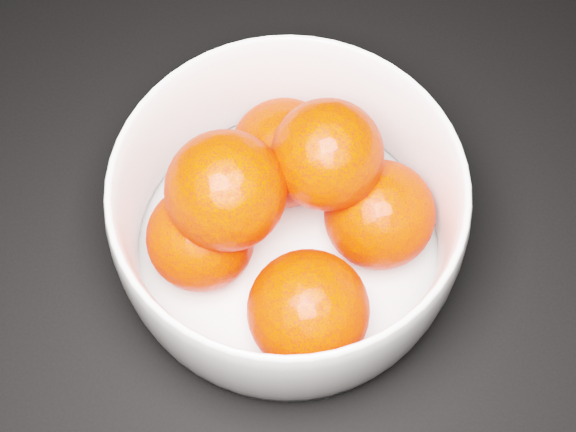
# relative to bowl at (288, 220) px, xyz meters

# --- Properties ---
(bowl) EXTENTS (0.23, 0.23, 0.11)m
(bowl) POSITION_rel_bowl_xyz_m (0.00, 0.00, 0.00)
(bowl) COLOR white
(bowl) RESTS_ON ground
(orange_pile) EXTENTS (0.19, 0.19, 0.12)m
(orange_pile) POSITION_rel_bowl_xyz_m (-0.00, 0.00, 0.01)
(orange_pile) COLOR #F01A00
(orange_pile) RESTS_ON bowl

